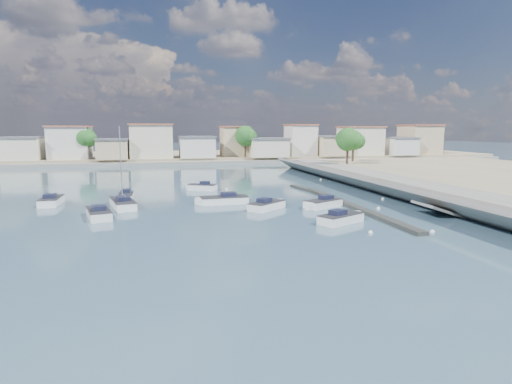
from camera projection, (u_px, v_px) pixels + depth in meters
ground at (239, 178)px, 73.95m from camera, size 400.00×400.00×0.00m
seawall_walkway at (429, 192)px, 51.82m from camera, size 5.00×90.00×1.80m
breakwater at (341, 202)px, 49.08m from camera, size 2.00×31.02×0.35m
far_shore_land at (206, 156)px, 124.01m from camera, size 160.00×40.00×1.40m
far_shore_quay at (215, 163)px, 103.80m from camera, size 160.00×2.50×0.80m
far_town at (253, 143)px, 111.19m from camera, size 113.01×12.80×8.35m
shore_trees at (251, 139)px, 101.99m from camera, size 74.56×38.32×7.92m
motorboat_a at (98, 213)px, 41.31m from camera, size 3.03×5.58×1.48m
motorboat_b at (268, 206)px, 45.54m from camera, size 4.62×4.30×1.48m
motorboat_c at (221, 200)px, 48.86m from camera, size 6.12×2.40×1.48m
motorboat_d at (322, 204)px, 46.52m from camera, size 4.92×3.71×1.48m
motorboat_e at (52, 201)px, 48.59m from camera, size 1.99×5.47×1.48m
motorboat_f at (201, 187)px, 59.68m from camera, size 4.31×3.22×1.48m
motorboat_g at (126, 197)px, 51.06m from camera, size 1.65×4.78×1.48m
motorboat_h at (343, 219)px, 38.95m from camera, size 4.97×3.74×1.48m
sailboat at (122, 203)px, 46.93m from camera, size 3.38×6.90×9.00m
mooring_buoys at (340, 202)px, 49.94m from camera, size 17.55×36.94×0.38m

